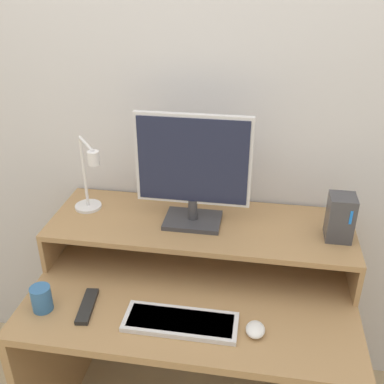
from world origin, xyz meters
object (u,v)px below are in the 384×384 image
(router_dock, at_px, (340,217))
(mug, at_px, (42,298))
(keyboard, at_px, (181,322))
(remote_control, at_px, (87,306))
(monitor, at_px, (193,169))
(mouse, at_px, (255,330))
(desk_lamp, at_px, (89,183))

(router_dock, bearing_deg, mug, -160.24)
(keyboard, xyz_separation_m, remote_control, (-0.34, 0.02, -0.00))
(monitor, distance_m, keyboard, 0.54)
(router_dock, relative_size, mouse, 2.23)
(router_dock, xyz_separation_m, mug, (-1.01, -0.36, -0.21))
(desk_lamp, xyz_separation_m, remote_control, (0.10, -0.36, -0.30))
(router_dock, bearing_deg, mouse, -127.53)
(monitor, relative_size, remote_control, 2.49)
(desk_lamp, xyz_separation_m, keyboard, (0.43, -0.38, -0.30))
(router_dock, distance_m, keyboard, 0.68)
(mug, bearing_deg, keyboard, 0.64)
(router_dock, distance_m, mouse, 0.51)
(keyboard, relative_size, mug, 4.12)
(monitor, xyz_separation_m, mouse, (0.27, -0.38, -0.38))
(desk_lamp, bearing_deg, monitor, 0.07)
(monitor, height_order, desk_lamp, monitor)
(mug, bearing_deg, mouse, 0.34)
(monitor, xyz_separation_m, remote_control, (-0.32, -0.36, -0.39))
(mouse, bearing_deg, router_dock, 52.47)
(router_dock, xyz_separation_m, keyboard, (-0.52, -0.36, -0.25))
(monitor, relative_size, desk_lamp, 1.39)
(mouse, relative_size, remote_control, 0.44)
(remote_control, bearing_deg, desk_lamp, 105.04)
(keyboard, distance_m, mouse, 0.25)
(router_dock, relative_size, mug, 1.87)
(desk_lamp, bearing_deg, router_dock, -1.27)
(monitor, xyz_separation_m, desk_lamp, (-0.41, -0.00, -0.09))
(keyboard, relative_size, mouse, 4.92)
(router_dock, distance_m, remote_control, 0.96)
(desk_lamp, distance_m, router_dock, 0.96)
(monitor, xyz_separation_m, mug, (-0.47, -0.39, -0.35))
(monitor, bearing_deg, keyboard, -86.96)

